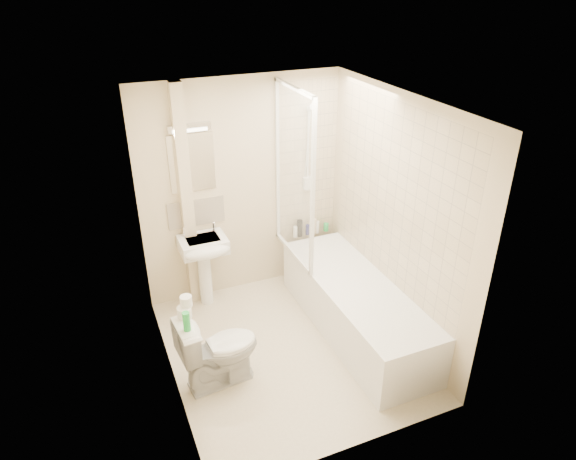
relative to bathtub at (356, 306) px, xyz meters
name	(u,v)px	position (x,y,z in m)	size (l,w,h in m)	color
floor	(288,349)	(-0.75, -0.02, -0.29)	(2.50, 2.50, 0.00)	beige
wall_back	(242,190)	(-0.75, 1.23, 0.91)	(2.20, 0.02, 2.40)	beige
wall_left	(161,267)	(-1.85, -0.02, 0.91)	(0.02, 2.50, 2.40)	beige
wall_right	(395,220)	(0.35, -0.02, 0.91)	(0.02, 2.50, 2.40)	beige
ceiling	(288,104)	(-0.75, -0.02, 2.11)	(2.20, 2.50, 0.02)	white
tile_back	(307,161)	(0.00, 1.22, 1.14)	(0.70, 0.01, 1.75)	beige
tile_right	(395,198)	(0.34, 0.00, 1.14)	(0.01, 2.10, 1.75)	beige
pipe_boxing	(186,201)	(-1.37, 1.17, 0.91)	(0.12, 0.12, 2.40)	beige
splashback	(196,213)	(-1.27, 1.22, 0.74)	(0.60, 0.01, 0.30)	beige
mirror	(192,163)	(-1.27, 1.22, 1.29)	(0.46, 0.01, 0.60)	white
strip_light	(189,127)	(-1.27, 1.20, 1.66)	(0.42, 0.07, 0.07)	silver
bathtub	(356,306)	(0.00, 0.00, 0.00)	(0.70, 2.10, 0.55)	white
shower_screen	(294,177)	(-0.35, 0.78, 1.16)	(0.04, 0.92, 1.80)	white
shower_fixture	(309,151)	(0.00, 1.18, 1.26)	(0.10, 0.16, 0.99)	white
pedestal_sink	(205,253)	(-1.27, 1.00, 0.37)	(0.48, 0.46, 0.93)	white
bottle_white_a	(295,232)	(-0.17, 1.14, 0.33)	(0.05, 0.05, 0.13)	white
bottle_black_b	(300,228)	(-0.11, 1.14, 0.36)	(0.07, 0.07, 0.20)	black
bottle_blue	(308,230)	(-0.01, 1.14, 0.32)	(0.05, 0.05, 0.12)	navy
bottle_cream	(314,226)	(0.07, 1.14, 0.35)	(0.06, 0.06, 0.18)	beige
bottle_white_b	(317,227)	(0.11, 1.14, 0.33)	(0.05, 0.05, 0.14)	white
bottle_green	(326,227)	(0.23, 1.14, 0.31)	(0.06, 0.06, 0.09)	#31C059
toilet	(219,349)	(-1.47, -0.17, 0.07)	(0.74, 0.46, 0.71)	white
toilet_roll_lower	(184,312)	(-1.71, -0.08, 0.47)	(0.12, 0.12, 0.10)	white
toilet_roll_upper	(186,301)	(-1.69, -0.06, 0.57)	(0.10, 0.10, 0.09)	white
green_bottle	(186,321)	(-1.73, -0.26, 0.51)	(0.06, 0.06, 0.17)	green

